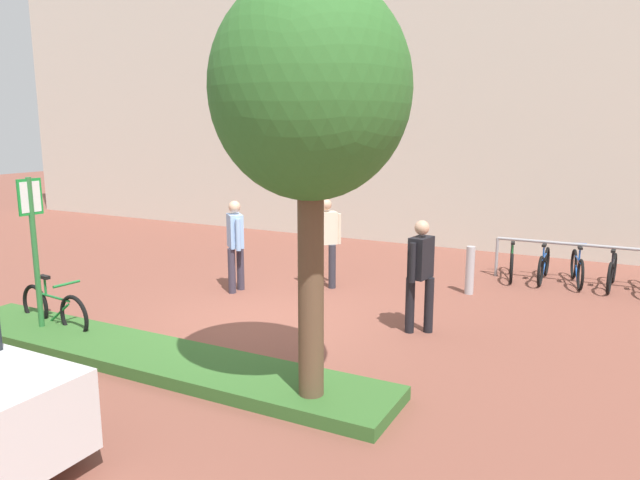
# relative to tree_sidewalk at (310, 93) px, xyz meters

# --- Properties ---
(ground_plane) EXTENTS (60.00, 60.00, 0.00)m
(ground_plane) POSITION_rel_tree_sidewalk_xyz_m (-2.13, 2.24, -3.41)
(ground_plane) COLOR brown
(building_facade) EXTENTS (28.00, 1.20, 10.00)m
(building_facade) POSITION_rel_tree_sidewalk_xyz_m (-2.13, 9.90, 1.59)
(building_facade) COLOR beige
(building_facade) RESTS_ON ground
(planter_strip) EXTENTS (7.00, 1.10, 0.16)m
(planter_strip) POSITION_rel_tree_sidewalk_xyz_m (-2.58, 0.14, -3.33)
(planter_strip) COLOR #336028
(planter_strip) RESTS_ON ground
(tree_sidewalk) EXTENTS (2.05, 2.05, 4.58)m
(tree_sidewalk) POSITION_rel_tree_sidewalk_xyz_m (0.00, 0.00, 0.00)
(tree_sidewalk) COLOR brown
(tree_sidewalk) RESTS_ON ground
(parking_sign_post) EXTENTS (0.08, 0.36, 2.37)m
(parking_sign_post) POSITION_rel_tree_sidewalk_xyz_m (-4.61, 0.14, -1.86)
(parking_sign_post) COLOR #2D7238
(parking_sign_post) RESTS_ON ground
(bike_at_sign) EXTENTS (1.67, 0.42, 0.86)m
(bike_at_sign) POSITION_rel_tree_sidewalk_xyz_m (-4.61, 0.37, -3.06)
(bike_at_sign) COLOR black
(bike_at_sign) RESTS_ON ground
(bike_rack_cluster) EXTENTS (3.76, 1.65, 0.83)m
(bike_rack_cluster) POSITION_rel_tree_sidewalk_xyz_m (2.49, 6.97, -3.06)
(bike_rack_cluster) COLOR #99999E
(bike_rack_cluster) RESTS_ON ground
(bollard_steel) EXTENTS (0.16, 0.16, 0.90)m
(bollard_steel) POSITION_rel_tree_sidewalk_xyz_m (0.47, 5.33, -2.96)
(bollard_steel) COLOR #ADADB2
(bollard_steel) RESTS_ON ground
(person_casual_tan) EXTENTS (0.46, 0.45, 1.72)m
(person_casual_tan) POSITION_rel_tree_sidewalk_xyz_m (-2.12, 4.54, -2.42)
(person_casual_tan) COLOR #2D2D38
(person_casual_tan) RESTS_ON ground
(person_shirt_blue) EXTENTS (0.47, 0.45, 1.72)m
(person_shirt_blue) POSITION_rel_tree_sidewalk_xyz_m (-3.47, 3.49, -2.42)
(person_shirt_blue) COLOR #383342
(person_shirt_blue) RESTS_ON ground
(person_suited_dark) EXTENTS (0.39, 0.60, 1.72)m
(person_suited_dark) POSITION_rel_tree_sidewalk_xyz_m (0.29, 2.90, -2.42)
(person_suited_dark) COLOR black
(person_suited_dark) RESTS_ON ground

